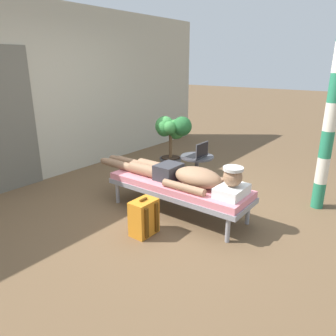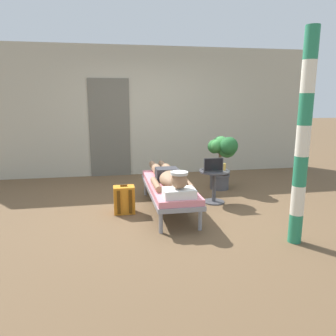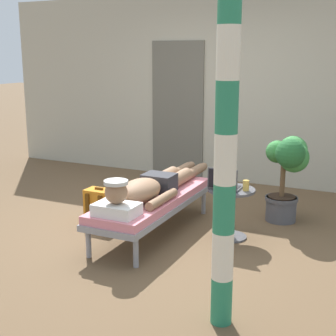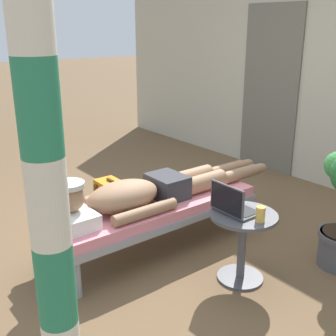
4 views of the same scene
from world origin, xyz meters
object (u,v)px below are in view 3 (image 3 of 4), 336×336
lounge_chair (153,202)px  drink_glass (246,185)px  backpack (100,207)px  person_reclining (151,187)px  side_table (231,205)px  potted_plant (287,166)px  porch_post (225,159)px  laptop (224,184)px

lounge_chair → drink_glass: (0.93, 0.22, 0.23)m
lounge_chair → drink_glass: bearing=13.4°
backpack → person_reclining: bearing=-3.6°
side_table → backpack: 1.47m
lounge_chair → potted_plant: 1.56m
drink_glass → potted_plant: potted_plant is taller
porch_post → laptop: bearing=108.7°
lounge_chair → porch_post: porch_post is taller
lounge_chair → drink_glass: drink_glass is taller
drink_glass → porch_post: size_ratio=0.05×
person_reclining → side_table: size_ratio=4.15×
backpack → porch_post: bearing=-35.4°
lounge_chair → side_table: size_ratio=3.53×
person_reclining → backpack: person_reclining is taller
backpack → potted_plant: potted_plant is taller
backpack → potted_plant: 2.13m
porch_post → potted_plant: bearing=91.5°
laptop → porch_post: size_ratio=0.13×
side_table → drink_glass: bearing=-1.9°
person_reclining → side_table: bearing=19.5°
backpack → porch_post: 2.53m
person_reclining → laptop: size_ratio=7.00×
side_table → drink_glass: drink_glass is taller
laptop → porch_post: (0.52, -1.53, 0.60)m
person_reclining → laptop: laptop is taller
lounge_chair → person_reclining: 0.18m
porch_post → person_reclining: bearing=133.5°
laptop → potted_plant: bearing=60.4°
person_reclining → side_table: (0.78, 0.28, -0.16)m
lounge_chair → drink_glass: 0.98m
drink_glass → lounge_chair: bearing=-166.6°
side_table → drink_glass: size_ratio=4.88×
person_reclining → backpack: (-0.66, 0.04, -0.32)m
laptop → porch_post: bearing=-71.3°
side_table → person_reclining: bearing=-160.5°
lounge_chair → backpack: size_ratio=4.35×
side_table → porch_post: bearing=-73.9°
person_reclining → drink_glass: person_reclining is taller
person_reclining → laptop: 0.76m
lounge_chair → potted_plant: potted_plant is taller
lounge_chair → side_table: 0.81m
side_table → potted_plant: size_ratio=0.54×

